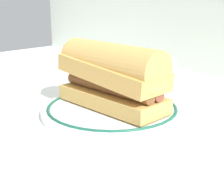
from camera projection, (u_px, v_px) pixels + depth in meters
The scene contains 4 objects.
ground_plane at pixel (105, 112), 0.62m from camera, with size 1.50×1.50×0.00m, color white.
plate at pixel (112, 109), 0.62m from camera, with size 0.26×0.26×0.01m.
sausage_sandwich at pixel (112, 75), 0.60m from camera, with size 0.21×0.08×0.11m.
salt_shaker at pixel (171, 75), 0.75m from camera, with size 0.03×0.03×0.08m.
Camera 1 is at (0.43, -0.40, 0.21)m, focal length 54.52 mm.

